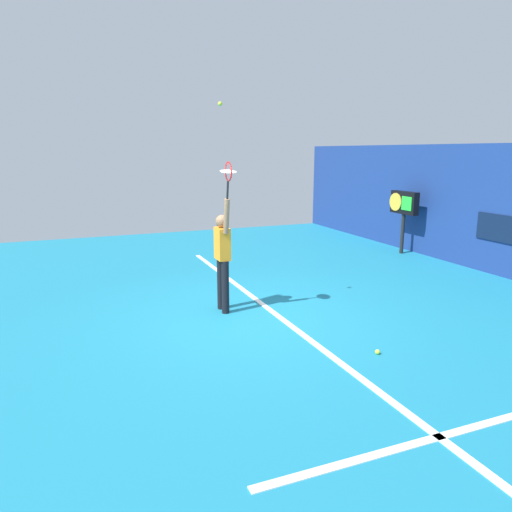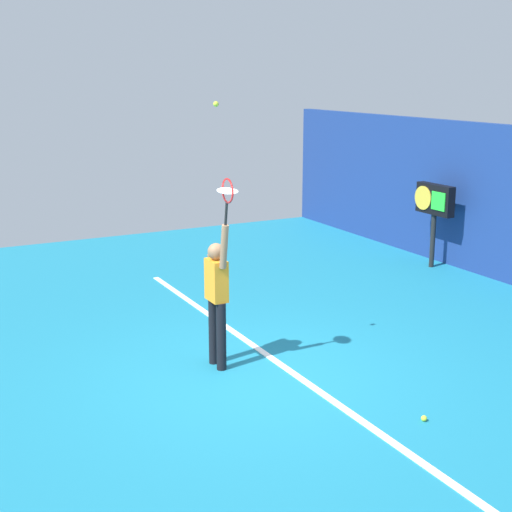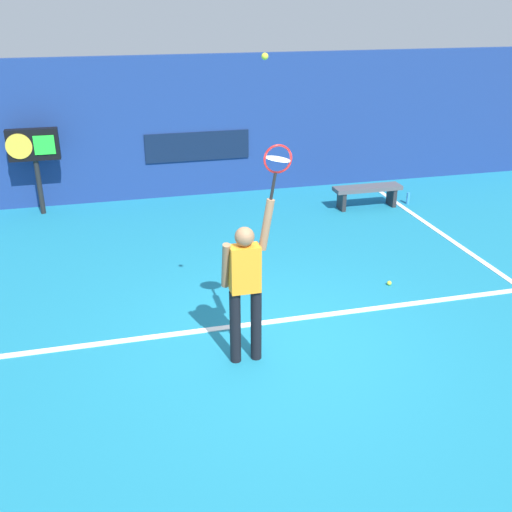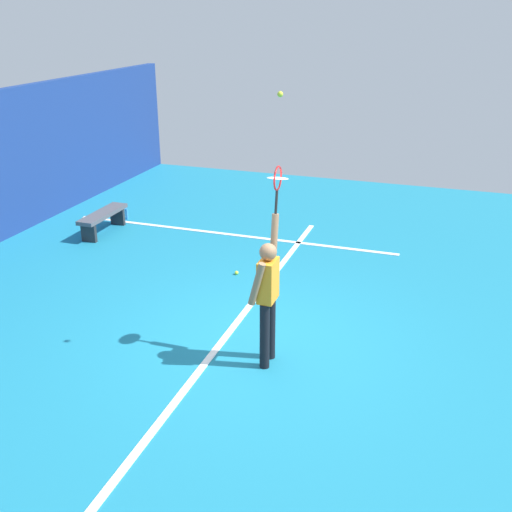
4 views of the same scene
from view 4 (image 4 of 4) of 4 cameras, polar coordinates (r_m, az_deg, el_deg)
name	(u,v)px [view 4 (image 4 of 4)]	position (r m, az deg, el deg)	size (l,w,h in m)	color
ground_plane	(259,341)	(8.66, 0.30, -7.99)	(18.00, 18.00, 0.00)	teal
court_baseline	(227,335)	(8.81, -2.74, -7.43)	(10.00, 0.10, 0.01)	white
court_sideline	(228,234)	(12.62, -2.63, 2.05)	(0.10, 7.00, 0.01)	white
tennis_player	(268,293)	(7.71, 1.10, -3.53)	(0.58, 0.31, 1.99)	black
tennis_racket	(278,181)	(7.54, 2.04, 7.05)	(0.36, 0.27, 0.62)	black
tennis_ball	(280,94)	(7.16, 2.29, 14.95)	(0.07, 0.07, 0.07)	#CCE033
court_bench	(103,217)	(13.00, -14.18, 3.55)	(1.40, 0.36, 0.45)	#4C4C51
water_bottle	(127,214)	(13.82, -12.05, 3.89)	(0.07, 0.07, 0.24)	#338CD8
spare_ball	(237,273)	(10.71, -1.84, -1.58)	(0.07, 0.07, 0.07)	#CCE033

